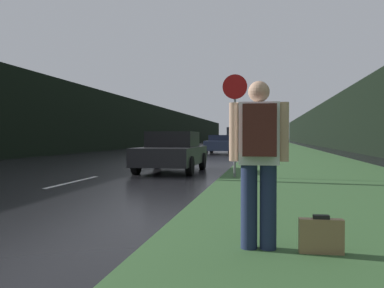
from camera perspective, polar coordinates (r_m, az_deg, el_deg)
grass_verge at (r=41.59m, az=12.61°, el=-0.68°), size 6.00×240.00×0.02m
lane_stripe_b at (r=11.62m, az=-16.28°, el=-5.10°), size 0.12×3.00×0.01m
lane_stripe_c at (r=18.13m, az=-6.29°, el=-2.87°), size 0.12×3.00×0.01m
lane_stripe_d at (r=24.90m, az=-1.67°, el=-1.80°), size 0.12×3.00×0.01m
treeline_far_side at (r=53.70m, az=-5.87°, el=2.51°), size 2.00×140.00×5.25m
treeline_near_side at (r=52.12m, az=18.80°, el=2.54°), size 2.00×140.00×5.31m
stop_sign at (r=12.34m, az=6.03°, el=4.33°), size 0.75×0.07×3.12m
hitchhiker_with_backpack at (r=4.42m, az=9.35°, el=-1.37°), size 0.64×0.44×1.84m
suitcase at (r=4.54m, az=17.66°, el=-12.27°), size 0.45×0.13×0.42m
car_passing_near at (r=14.40m, az=-2.80°, el=-1.09°), size 1.98×4.19×1.42m
car_passing_far at (r=29.57m, az=4.00°, el=-0.01°), size 1.88×4.75×1.36m
delivery_truck at (r=89.92m, az=5.84°, el=1.34°), size 2.52×7.56×3.26m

